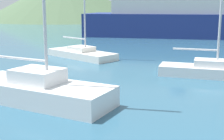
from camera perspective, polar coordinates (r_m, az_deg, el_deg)
name	(u,v)px	position (r m, az deg, el deg)	size (l,w,h in m)	color
sailboat_inner	(38,88)	(12.69, -13.30, -3.30)	(6.50, 4.06, 11.31)	white
sailboat_middle	(82,52)	(23.08, -5.60, 3.34)	(5.78, 4.98, 11.15)	white
sailboat_outer	(209,69)	(17.60, 17.34, 0.15)	(5.45, 2.47, 7.46)	white
ferry_distant	(181,15)	(40.58, 12.57, 9.73)	(24.07, 10.09, 7.40)	navy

